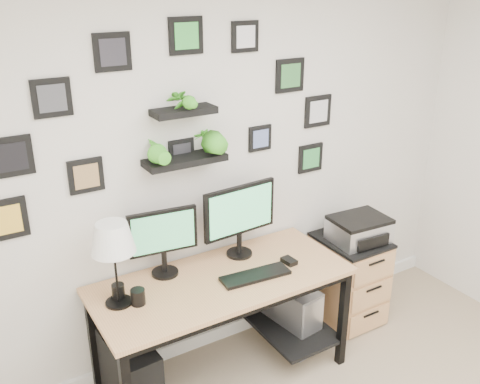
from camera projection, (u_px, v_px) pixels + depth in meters
room at (225, 331)px, 3.93m from camera, size 4.00×4.00×4.00m
desk at (224, 291)px, 3.38m from camera, size 1.60×0.70×0.75m
monitor_left at (163, 238)px, 3.23m from camera, size 0.43×0.19×0.44m
monitor_right at (240, 215)px, 3.45m from camera, size 0.53×0.18×0.49m
keyboard at (255, 275)px, 3.29m from camera, size 0.45×0.18×0.02m
mouse at (289, 261)px, 3.45m from camera, size 0.07×0.11×0.03m
table_lamp at (113, 240)px, 2.88m from camera, size 0.25×0.25×0.50m
mug at (138, 297)px, 3.01m from camera, size 0.08×0.08×0.09m
pen_cup at (118, 292)px, 3.06m from camera, size 0.07×0.07×0.09m
pc_tower_black at (131, 376)px, 3.21m from camera, size 0.25×0.50×0.49m
pc_tower_grey at (289, 313)px, 3.82m from camera, size 0.27×0.50×0.47m
file_cabinet at (348, 278)px, 4.07m from camera, size 0.43×0.53×0.67m
printer at (359, 229)px, 3.89m from camera, size 0.42×0.35×0.18m
wall_decor at (184, 126)px, 3.15m from camera, size 2.32×0.18×1.11m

